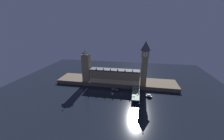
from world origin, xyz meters
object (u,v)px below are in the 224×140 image
(pedestrian_near_rail, at_px, (132,97))
(car_northbound_trail, at_px, (134,96))
(street_lamp_near, at_px, (132,94))
(car_northbound_lead, at_px, (134,89))
(car_southbound_lead, at_px, (137,94))
(car_southbound_trail, at_px, (137,89))
(boat_downstream, at_px, (149,96))
(victoria_tower, at_px, (86,66))
(street_lamp_mid, at_px, (139,91))
(clock_tower, at_px, (145,62))
(boat_upstream, at_px, (115,90))

(pedestrian_near_rail, bearing_deg, car_northbound_trail, 54.77)
(pedestrian_near_rail, xyz_separation_m, street_lamp_near, (-0.40, 0.58, 3.59))
(car_northbound_lead, relative_size, car_southbound_lead, 1.02)
(car_southbound_trail, relative_size, street_lamp_near, 0.65)
(pedestrian_near_rail, height_order, boat_downstream, pedestrian_near_rail)
(victoria_tower, bearing_deg, street_lamp_near, -29.16)
(car_southbound_trail, bearing_deg, car_northbound_lead, -155.17)
(car_northbound_trail, distance_m, street_lamp_mid, 14.46)
(car_northbound_lead, relative_size, car_northbound_trail, 0.97)
(clock_tower, height_order, pedestrian_near_rail, clock_tower)
(boat_upstream, bearing_deg, pedestrian_near_rail, -43.75)
(victoria_tower, height_order, boat_upstream, victoria_tower)
(clock_tower, bearing_deg, victoria_tower, 179.02)
(car_northbound_lead, relative_size, boat_upstream, 0.33)
(clock_tower, height_order, car_southbound_trail, clock_tower)
(car_southbound_lead, bearing_deg, clock_tower, 75.84)
(car_northbound_lead, distance_m, boat_downstream, 25.11)
(car_southbound_trail, bearing_deg, boat_upstream, 178.12)
(car_southbound_trail, relative_size, street_lamp_mid, 0.80)
(victoria_tower, bearing_deg, car_northbound_lead, -14.67)
(car_southbound_lead, relative_size, boat_downstream, 0.39)
(street_lamp_near, relative_size, street_lamp_mid, 1.24)
(victoria_tower, distance_m, car_northbound_trail, 103.14)
(pedestrian_near_rail, xyz_separation_m, boat_downstream, (25.04, 15.47, -5.47))
(car_northbound_trail, distance_m, boat_upstream, 41.50)
(boat_upstream, bearing_deg, car_southbound_lead, -26.50)
(clock_tower, distance_m, victoria_tower, 103.52)
(street_lamp_mid, bearing_deg, car_northbound_lead, 128.26)
(car_northbound_trail, bearing_deg, victoria_tower, 153.12)
(car_southbound_trail, height_order, pedestrian_near_rail, pedestrian_near_rail)
(street_lamp_mid, bearing_deg, boat_downstream, 0.68)
(victoria_tower, xyz_separation_m, boat_upstream, (56.10, -19.67, -33.35))
(car_northbound_trail, bearing_deg, boat_upstream, 142.17)
(car_southbound_trail, xyz_separation_m, street_lamp_mid, (2.87, -12.20, 3.09))
(clock_tower, relative_size, street_lamp_mid, 12.92)
(street_lamp_mid, xyz_separation_m, boat_upstream, (-40.30, 13.43, -8.47))
(car_southbound_lead, relative_size, street_lamp_mid, 0.74)
(car_northbound_lead, xyz_separation_m, pedestrian_near_rail, (-2.47, -25.21, 0.34))
(car_northbound_lead, distance_m, street_lamp_mid, 12.99)
(car_northbound_lead, bearing_deg, car_southbound_trail, 24.83)
(pedestrian_near_rail, bearing_deg, car_southbound_trail, 74.91)
(street_lamp_near, xyz_separation_m, boat_downstream, (25.44, 14.89, -9.06))
(street_lamp_mid, relative_size, boat_downstream, 0.52)
(street_lamp_mid, bearing_deg, boat_upstream, 161.57)
(car_northbound_trail, xyz_separation_m, boat_upstream, (-32.48, 25.22, -5.52))
(car_southbound_trail, xyz_separation_m, boat_upstream, (-37.43, 1.23, -5.38))
(street_lamp_near, bearing_deg, boat_upstream, 136.45)
(car_northbound_trail, height_order, car_southbound_lead, car_northbound_trail)
(street_lamp_near, height_order, boat_upstream, street_lamp_near)
(victoria_tower, xyz_separation_m, pedestrian_near_rail, (86.11, -48.40, -27.61))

